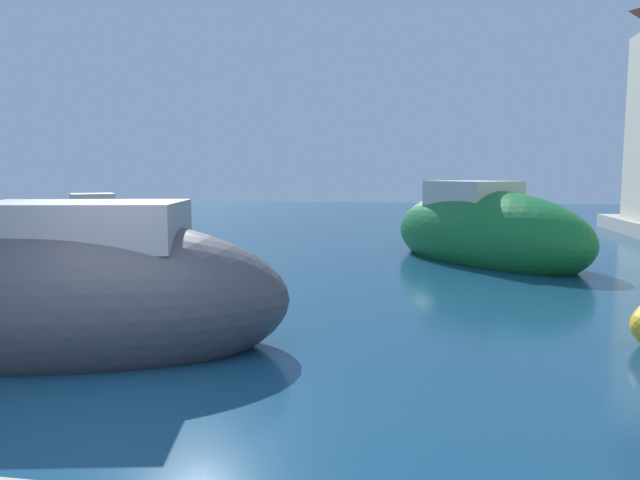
{
  "coord_description": "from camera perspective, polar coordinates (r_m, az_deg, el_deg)",
  "views": [
    {
      "loc": [
        2.94,
        -4.96,
        2.25
      ],
      "look_at": [
        0.19,
        10.8,
        0.45
      ],
      "focal_mm": 34.11,
      "sensor_mm": 36.0,
      "label": 1
    }
  ],
  "objects": [
    {
      "name": "moored_boat_3",
      "position": [
        15.98,
        15.18,
        0.63
      ],
      "size": [
        5.96,
        6.47,
        2.54
      ],
      "rotation": [
        0.0,
        0.0,
        5.4
      ],
      "color": "#197233",
      "rests_on": "ground"
    },
    {
      "name": "quay_promenade",
      "position": [
        5.19,
        25.54,
        -16.88
      ],
      "size": [
        44.0,
        32.0,
        0.5
      ],
      "color": "#ADA89E",
      "rests_on": "ground"
    },
    {
      "name": "moored_boat_2",
      "position": [
        15.03,
        -17.59,
        -1.03
      ],
      "size": [
        3.44,
        2.58,
        1.66
      ],
      "rotation": [
        0.0,
        0.0,
        5.78
      ],
      "color": "gold",
      "rests_on": "ground"
    },
    {
      "name": "moored_boat_4",
      "position": [
        8.46,
        -24.26,
        -4.88
      ],
      "size": [
        6.59,
        3.71,
        2.38
      ],
      "rotation": [
        0.0,
        0.0,
        3.35
      ],
      "color": "#3F3F47",
      "rests_on": "ground"
    },
    {
      "name": "ground",
      "position": [
        6.19,
        -20.04,
        -15.29
      ],
      "size": [
        80.0,
        80.0,
        0.0
      ],
      "primitive_type": "plane",
      "color": "navy"
    },
    {
      "name": "moored_boat_0",
      "position": [
        19.73,
        -21.25,
        0.8
      ],
      "size": [
        3.99,
        3.46,
        1.89
      ],
      "rotation": [
        0.0,
        0.0,
        3.77
      ],
      "color": "#3F3F47",
      "rests_on": "ground"
    }
  ]
}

